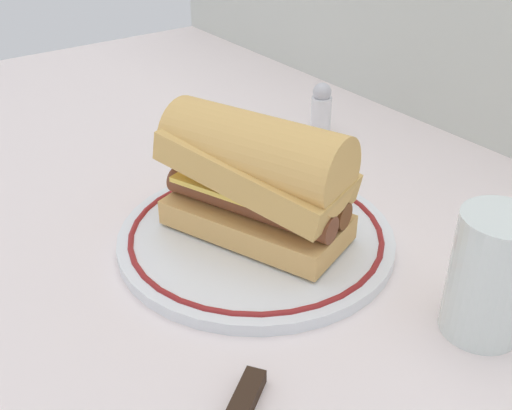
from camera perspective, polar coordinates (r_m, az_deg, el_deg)
The scene contains 5 objects.
ground_plane at distance 0.64m, azimuth -3.25°, elevation -3.38°, with size 1.50×1.50×0.00m, color silver.
plate at distance 0.63m, azimuth 0.00°, elevation -2.88°, with size 0.28×0.28×0.01m.
sausage_sandwich at distance 0.60m, azimuth 0.00°, elevation 2.81°, with size 0.20×0.15×0.13m.
drinking_glass at distance 0.54m, azimuth 20.71°, elevation -6.77°, with size 0.07×0.07×0.11m.
salt_shaker at distance 0.87m, azimuth 6.05°, elevation 8.84°, with size 0.03×0.03×0.07m.
Camera 1 is at (0.45, -0.28, 0.36)m, focal length 43.25 mm.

